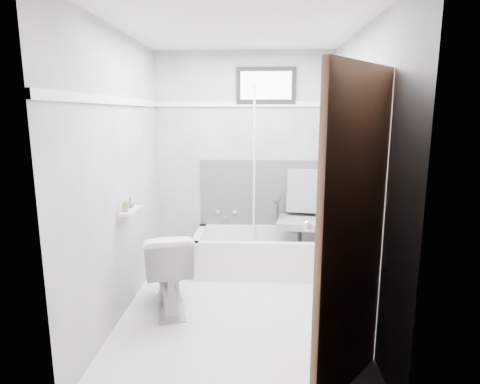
# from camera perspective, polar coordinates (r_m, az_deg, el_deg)

# --- Properties ---
(floor) EXTENTS (2.60, 2.60, 0.00)m
(floor) POSITION_cam_1_polar(r_m,az_deg,el_deg) (3.73, -0.23, -16.34)
(floor) COLOR white
(floor) RESTS_ON ground
(ceiling) EXTENTS (2.60, 2.60, 0.00)m
(ceiling) POSITION_cam_1_polar(r_m,az_deg,el_deg) (3.37, -0.26, 22.76)
(ceiling) COLOR silver
(ceiling) RESTS_ON floor
(wall_back) EXTENTS (2.00, 0.02, 2.40)m
(wall_back) POSITION_cam_1_polar(r_m,az_deg,el_deg) (4.63, 0.48, 4.72)
(wall_back) COLOR slate
(wall_back) RESTS_ON floor
(wall_front) EXTENTS (2.00, 0.02, 2.40)m
(wall_front) POSITION_cam_1_polar(r_m,az_deg,el_deg) (2.08, -1.87, -3.45)
(wall_front) COLOR slate
(wall_front) RESTS_ON floor
(wall_left) EXTENTS (0.02, 2.60, 2.40)m
(wall_left) POSITION_cam_1_polar(r_m,az_deg,el_deg) (3.54, -16.67, 2.21)
(wall_left) COLOR slate
(wall_left) RESTS_ON floor
(wall_right) EXTENTS (0.02, 2.60, 2.40)m
(wall_right) POSITION_cam_1_polar(r_m,az_deg,el_deg) (3.45, 16.60, 1.99)
(wall_right) COLOR slate
(wall_right) RESTS_ON floor
(bathtub) EXTENTS (1.50, 0.70, 0.42)m
(bathtub) POSITION_cam_1_polar(r_m,az_deg,el_deg) (4.50, 3.27, -8.49)
(bathtub) COLOR silver
(bathtub) RESTS_ON floor
(office_chair) EXTENTS (0.65, 0.65, 0.99)m
(office_chair) POSITION_cam_1_polar(r_m,az_deg,el_deg) (4.45, 8.54, -3.38)
(office_chair) COLOR slate
(office_chair) RESTS_ON bathtub
(toilet) EXTENTS (0.59, 0.81, 0.72)m
(toilet) POSITION_cam_1_polar(r_m,az_deg,el_deg) (3.66, -10.15, -10.87)
(toilet) COLOR white
(toilet) RESTS_ON floor
(door) EXTENTS (0.78, 0.78, 2.00)m
(door) POSITION_cam_1_polar(r_m,az_deg,el_deg) (2.30, 23.59, -8.11)
(door) COLOR brown
(door) RESTS_ON floor
(window) EXTENTS (0.66, 0.04, 0.40)m
(window) POSITION_cam_1_polar(r_m,az_deg,el_deg) (4.60, 3.72, 14.88)
(window) COLOR black
(window) RESTS_ON wall_back
(backerboard) EXTENTS (1.50, 0.02, 0.78)m
(backerboard) POSITION_cam_1_polar(r_m,az_deg,el_deg) (4.69, 3.53, -0.19)
(backerboard) COLOR #4C4C4F
(backerboard) RESTS_ON wall_back
(trim_back) EXTENTS (2.00, 0.02, 0.06)m
(trim_back) POSITION_cam_1_polar(r_m,az_deg,el_deg) (4.59, 0.49, 12.41)
(trim_back) COLOR white
(trim_back) RESTS_ON wall_back
(trim_left) EXTENTS (0.02, 2.60, 0.06)m
(trim_left) POSITION_cam_1_polar(r_m,az_deg,el_deg) (3.49, -17.05, 12.30)
(trim_left) COLOR white
(trim_left) RESTS_ON wall_left
(pole) EXTENTS (0.02, 0.33, 1.93)m
(pole) POSITION_cam_1_polar(r_m,az_deg,el_deg) (4.41, 2.02, 2.42)
(pole) COLOR white
(pole) RESTS_ON bathtub
(shelf) EXTENTS (0.10, 0.32, 0.02)m
(shelf) POSITION_cam_1_polar(r_m,az_deg,el_deg) (3.56, -15.39, -2.59)
(shelf) COLOR silver
(shelf) RESTS_ON wall_left
(soap_bottle_a) EXTENTS (0.05, 0.05, 0.11)m
(soap_bottle_a) POSITION_cam_1_polar(r_m,az_deg,el_deg) (3.48, -16.00, -1.85)
(soap_bottle_a) COLOR #97794B
(soap_bottle_a) RESTS_ON shelf
(soap_bottle_b) EXTENTS (0.10, 0.10, 0.09)m
(soap_bottle_b) POSITION_cam_1_polar(r_m,az_deg,el_deg) (3.61, -15.30, -1.44)
(soap_bottle_b) COLOR #456B7E
(soap_bottle_b) RESTS_ON shelf
(faucet) EXTENTS (0.26, 0.10, 0.16)m
(faucet) POSITION_cam_1_polar(r_m,az_deg,el_deg) (4.73, -1.97, -3.16)
(faucet) COLOR silver
(faucet) RESTS_ON wall_back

